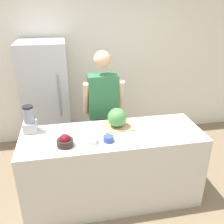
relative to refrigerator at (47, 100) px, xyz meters
name	(u,v)px	position (x,y,z in m)	size (l,w,h in m)	color
ground_plane	(118,219)	(0.78, -1.65, -0.88)	(14.00, 14.00, 0.00)	#7F6B51
wall_back	(93,64)	(0.78, 0.39, 0.42)	(8.00, 0.06, 2.60)	white
counter_island	(113,167)	(0.78, -1.30, -0.42)	(2.04, 0.71, 0.92)	beige
refrigerator	(47,100)	(0.00, 0.00, 0.00)	(0.67, 0.71, 1.76)	#B7B7BC
person	(103,111)	(0.78, -0.62, 0.01)	(0.53, 0.27, 1.71)	#333338
cutting_board	(118,127)	(0.87, -1.15, 0.04)	(0.38, 0.26, 0.01)	tan
watermelon	(117,117)	(0.86, -1.15, 0.16)	(0.22, 0.22, 0.22)	#4C8C47
bowl_cherries	(65,141)	(0.25, -1.45, 0.09)	(0.17, 0.17, 0.13)	#2D231E
bowl_cream	(90,140)	(0.51, -1.43, 0.06)	(0.15, 0.15, 0.08)	white
bowl_small_blue	(109,139)	(0.70, -1.45, 0.07)	(0.11, 0.11, 0.06)	#334C9E
blender	(30,121)	(-0.12, -1.08, 0.17)	(0.15, 0.15, 0.32)	#B7B7BC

